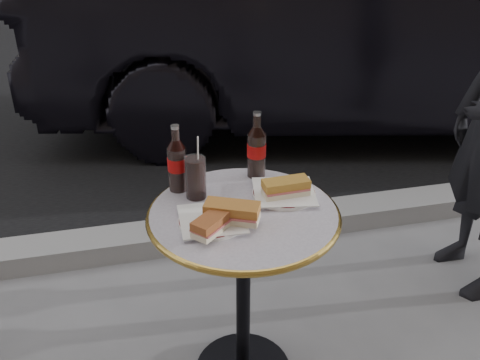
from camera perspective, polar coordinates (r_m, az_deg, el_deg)
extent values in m
cube|color=black|center=(6.62, -10.10, 13.90)|extent=(40.00, 8.00, 0.00)
cube|color=gray|center=(2.82, -3.95, -5.69)|extent=(40.00, 0.20, 0.12)
cylinder|color=white|center=(1.65, -3.00, -4.38)|extent=(0.25, 0.25, 0.01)
cylinder|color=white|center=(1.80, 4.71, -1.46)|extent=(0.27, 0.27, 0.01)
cube|color=#954D26|center=(1.58, -2.85, -4.67)|extent=(0.15, 0.15, 0.05)
cube|color=#AE6B2C|center=(1.62, -0.86, -3.55)|extent=(0.18, 0.14, 0.06)
cube|color=#B07B2C|center=(1.77, 4.90, -0.88)|extent=(0.16, 0.08, 0.05)
cylinder|color=black|center=(1.76, -4.76, 0.27)|extent=(0.08, 0.08, 0.15)
imported|color=black|center=(4.20, 12.74, 15.99)|extent=(2.58, 4.91, 1.53)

